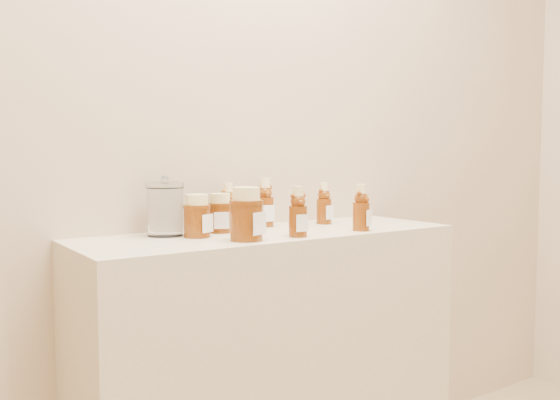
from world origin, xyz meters
TOP-DOWN VIEW (x-y plane):
  - wall_back at (0.00, 1.75)m, footprint 3.50×0.02m
  - display_table at (0.00, 1.55)m, footprint 1.20×0.40m
  - bear_bottle_back_left at (-0.08, 1.68)m, footprint 0.06×0.06m
  - bear_bottle_back_mid at (0.06, 1.68)m, footprint 0.07×0.07m
  - bear_bottle_back_right at (0.27, 1.63)m, footprint 0.06×0.06m
  - bear_bottle_front_left at (0.00, 1.42)m, footprint 0.06×0.06m
  - bear_bottle_front_right at (0.25, 1.42)m, footprint 0.07×0.07m
  - honey_jar_left at (-0.24, 1.57)m, footprint 0.10×0.10m
  - honey_jar_back at (-0.13, 1.63)m, footprint 0.10×0.10m
  - honey_jar_front at (-0.16, 1.44)m, footprint 0.12×0.12m
  - glass_canister at (-0.30, 1.65)m, footprint 0.11×0.11m

SIDE VIEW (x-z plane):
  - display_table at x=0.00m, z-range 0.00..0.90m
  - honey_jar_back at x=-0.13m, z-range 0.90..1.02m
  - honey_jar_left at x=-0.24m, z-range 0.90..1.02m
  - honey_jar_front at x=-0.16m, z-range 0.90..1.05m
  - bear_bottle_back_right at x=0.27m, z-range 0.90..1.06m
  - bear_bottle_front_right at x=0.25m, z-range 0.90..1.06m
  - bear_bottle_front_left at x=0.00m, z-range 0.90..1.07m
  - bear_bottle_back_left at x=-0.08m, z-range 0.90..1.07m
  - glass_canister at x=-0.30m, z-range 0.90..1.07m
  - bear_bottle_back_mid at x=0.06m, z-range 0.90..1.08m
  - wall_back at x=0.00m, z-range 0.00..2.70m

